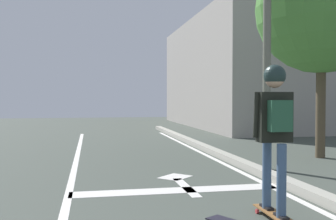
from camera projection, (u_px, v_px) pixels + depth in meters
name	position (u px, v px, depth m)	size (l,w,h in m)	color
lane_line_center	(70.00, 188.00, 6.38)	(0.12, 20.00, 0.01)	silver
lane_line_curbside	(258.00, 180.00, 7.00)	(0.12, 20.00, 0.01)	silver
stop_bar	(179.00, 190.00, 6.27)	(3.37, 0.40, 0.01)	silver
lane_arrow_stem	(186.00, 187.00, 6.49)	(0.16, 1.40, 0.01)	silver
lane_arrow_head	(175.00, 177.00, 7.33)	(0.56, 0.44, 0.01)	silver
curb_strip	(272.00, 176.00, 7.05)	(0.24, 24.00, 0.14)	#A4A195
skateboard	(274.00, 214.00, 4.74)	(0.22, 0.83, 0.09)	brown
skater	(275.00, 118.00, 4.69)	(0.48, 0.64, 1.76)	#3C5677
roadside_tree	(322.00, 8.00, 9.62)	(3.18, 3.18, 5.23)	brown
building_block	(311.00, 75.00, 21.81)	(13.65, 12.53, 5.50)	#A09A92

